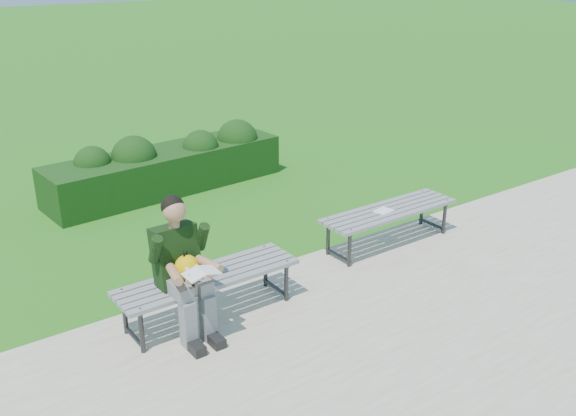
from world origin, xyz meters
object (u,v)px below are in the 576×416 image
at_px(paper_sheet, 383,211).
at_px(bench_right, 389,213).
at_px(seated_boy, 182,264).
at_px(bench_left, 208,280).
at_px(hedge, 169,164).

bearing_deg(paper_sheet, bench_right, 0.00).
bearing_deg(seated_boy, paper_sheet, 6.19).
bearing_deg(seated_boy, bench_left, 17.14).
bearing_deg(hedge, paper_sheet, -70.88).
xyz_separation_m(bench_right, paper_sheet, (-0.10, 0.00, 0.06)).
xyz_separation_m(bench_right, seated_boy, (-2.88, -0.30, 0.30)).
bearing_deg(paper_sheet, bench_left, -175.19).
relative_size(hedge, bench_right, 2.02).
xyz_separation_m(seated_boy, paper_sheet, (2.78, 0.30, -0.24)).
bearing_deg(bench_left, bench_right, 4.63).
xyz_separation_m(bench_left, paper_sheet, (2.48, 0.21, 0.06)).
height_order(hedge, paper_sheet, hedge).
bearing_deg(hedge, seated_boy, -113.81).
bearing_deg(paper_sheet, hedge, 109.12).
height_order(bench_right, paper_sheet, bench_right).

